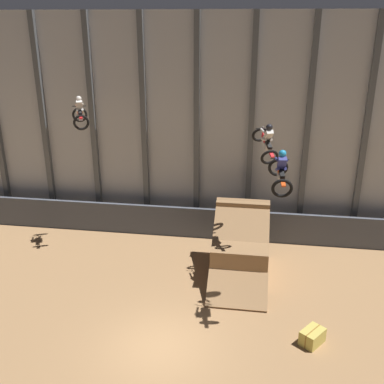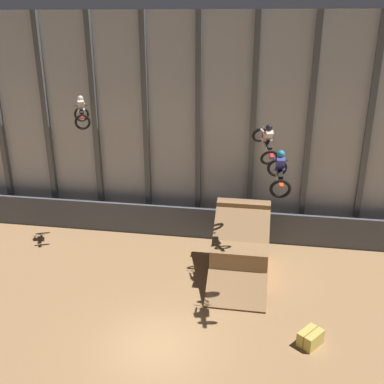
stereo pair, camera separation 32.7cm
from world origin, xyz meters
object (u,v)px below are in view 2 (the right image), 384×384
Objects in this scene: rider_bike_right_air at (279,173)px; hay_bale_trackside at (310,338)px; rider_bike_left_air at (82,113)px; rider_bike_center_air at (266,142)px; dirt_ramp at (241,250)px.

rider_bike_right_air reaches higher than hay_bale_trackside.
rider_bike_left_air is at bearing 149.26° from hay_bale_trackside.
dirt_ramp is at bearing 125.65° from rider_bike_center_air.
rider_bike_center_air is 2.80m from rider_bike_right_air.
dirt_ramp is at bearing -35.63° from rider_bike_left_air.
rider_bike_center_air is (8.68, -2.24, -0.43)m from rider_bike_left_air.
rider_bike_left_air is at bearing 168.34° from dirt_ramp.
rider_bike_center_air reaches higher than dirt_ramp.
rider_bike_left_air is at bearing 147.21° from rider_bike_center_air.
hay_bale_trackside is (10.67, -6.34, -6.53)m from rider_bike_left_air.
dirt_ramp is at bearing 107.35° from rider_bike_right_air.
rider_bike_right_air is 6.07m from hay_bale_trackside.
rider_bike_right_air is at bearing -97.84° from rider_bike_center_air.
rider_bike_right_air is at bearing 137.03° from hay_bale_trackside.
rider_bike_center_air is (0.85, -0.62, 5.30)m from dirt_ramp.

